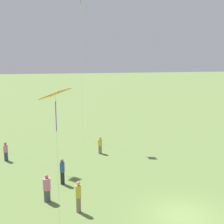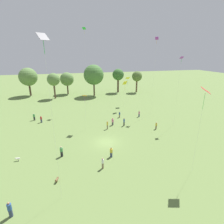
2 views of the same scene
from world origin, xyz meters
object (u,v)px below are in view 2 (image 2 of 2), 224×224
person_3 (113,122)px  person_6 (107,125)px  person_4 (120,115)px  kite_5 (85,97)px  person_8 (61,152)px  dog_1 (18,159)px  kite_7 (181,63)px  kite_3 (205,93)px  kite_6 (156,45)px  person_11 (156,126)px  kite_4 (125,83)px  person_7 (10,209)px  person_1 (34,117)px  person_9 (103,163)px  dog_0 (57,179)px  person_0 (124,122)px  person_2 (111,152)px  kite_0 (128,79)px  kite_2 (44,49)px  kite_1 (84,35)px  person_10 (139,114)px  person_5 (41,119)px

person_3 → person_6: size_ratio=0.93×
person_4 → kite_5: kite_5 is taller
person_8 → dog_1: 6.60m
person_8 → kite_7: 28.84m
kite_3 → kite_7: size_ratio=0.79×
kite_5 → kite_6: (18.43, 5.83, 10.30)m
person_3 → person_6: bearing=-156.2°
person_3 → person_11: size_ratio=1.10×
kite_6 → dog_1: kite_6 is taller
kite_6 → kite_4: bearing=41.1°
person_7 → person_8: 11.09m
person_1 → person_3: 19.55m
person_9 → person_11: (14.04, 10.50, -0.08)m
kite_6 → dog_0: kite_6 is taller
dog_1 → person_9: bearing=-111.5°
person_0 → person_2: size_ratio=1.10×
person_6 → kite_6: kite_6 is taller
kite_0 → kite_6: bearing=153.9°
kite_4 → dog_1: 32.43m
kite_7 → kite_2: bearing=76.5°
person_7 → kite_1: 42.05m
kite_0 → kite_3: 34.28m
person_1 → person_7: bearing=124.2°
kite_1 → kite_4: 16.88m
person_7 → person_9: person_7 is taller
person_4 → kite_3: (3.48, -23.30, 10.46)m
person_0 → person_7: size_ratio=1.01×
person_0 → person_8: 16.48m
kite_3 → kite_4: kite_3 is taller
person_10 → person_5: bearing=-167.9°
person_3 → person_7: bearing=-152.1°
person_1 → kite_7: size_ratio=0.12×
kite_6 → person_6: bearing=110.3°
person_6 → person_7: 23.40m
kite_2 → kite_1: bearing=83.7°
kite_0 → person_11: bearing=134.6°
person_8 → kite_2: (0.05, -8.74, 15.24)m
person_3 → person_8: size_ratio=0.97×
person_4 → dog_0: size_ratio=2.15×
person_2 → person_7: 14.76m
kite_2 → kite_7: 29.46m
person_3 → kite_3: (6.50, -18.82, 10.38)m
kite_3 → person_9: bearing=150.9°
kite_5 → dog_0: (-5.55, -15.44, -6.95)m
person_1 → kite_5: kite_5 is taller
person_6 → dog_0: 17.54m
kite_2 → person_0: bearing=58.9°
kite_1 → person_2: bearing=160.7°
person_8 → person_1: bearing=-1.8°
kite_7 → dog_0: 31.44m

